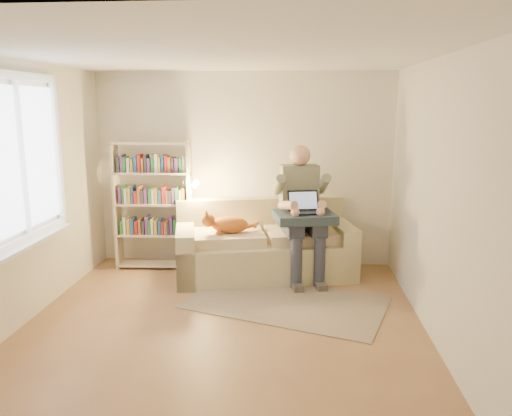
# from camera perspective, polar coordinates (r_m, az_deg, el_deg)

# --- Properties ---
(floor) EXTENTS (4.50, 4.50, 0.00)m
(floor) POSITION_cam_1_polar(r_m,az_deg,el_deg) (5.00, -4.05, -13.98)
(floor) COLOR #8C623F
(floor) RESTS_ON ground
(ceiling) EXTENTS (4.00, 4.50, 0.02)m
(ceiling) POSITION_cam_1_polar(r_m,az_deg,el_deg) (4.53, -4.54, 17.16)
(ceiling) COLOR white
(ceiling) RESTS_ON wall_back
(wall_left) EXTENTS (0.02, 4.50, 2.60)m
(wall_left) POSITION_cam_1_polar(r_m,az_deg,el_deg) (5.28, -26.27, 1.04)
(wall_left) COLOR silver
(wall_left) RESTS_ON floor
(wall_right) EXTENTS (0.02, 4.50, 2.60)m
(wall_right) POSITION_cam_1_polar(r_m,az_deg,el_deg) (4.72, 20.46, 0.39)
(wall_right) COLOR silver
(wall_right) RESTS_ON floor
(wall_back) EXTENTS (4.00, 0.02, 2.60)m
(wall_back) POSITION_cam_1_polar(r_m,az_deg,el_deg) (6.80, -1.41, 4.38)
(wall_back) COLOR silver
(wall_back) RESTS_ON floor
(wall_front) EXTENTS (4.00, 0.02, 2.60)m
(wall_front) POSITION_cam_1_polar(r_m,az_deg,el_deg) (2.47, -12.29, -9.11)
(wall_front) COLOR silver
(wall_front) RESTS_ON floor
(window) EXTENTS (0.12, 1.52, 1.69)m
(window) POSITION_cam_1_polar(r_m,az_deg,el_deg) (5.41, -24.80, 2.22)
(window) COLOR white
(window) RESTS_ON wall_left
(sofa) EXTENTS (2.39, 1.44, 0.95)m
(sofa) POSITION_cam_1_polar(r_m,az_deg,el_deg) (6.48, 0.91, -4.63)
(sofa) COLOR beige
(sofa) RESTS_ON floor
(person) EXTENTS (0.61, 0.83, 1.68)m
(person) POSITION_cam_1_polar(r_m,az_deg,el_deg) (6.26, 5.23, 0.31)
(person) COLOR gray
(person) RESTS_ON sofa
(cat) EXTENTS (0.68, 0.35, 0.26)m
(cat) POSITION_cam_1_polar(r_m,az_deg,el_deg) (6.19, -3.82, -1.88)
(cat) COLOR orange
(cat) RESTS_ON sofa
(blanket) EXTENTS (0.82, 0.72, 0.11)m
(blanket) POSITION_cam_1_polar(r_m,az_deg,el_deg) (6.13, 6.32, -0.99)
(blanket) COLOR #263442
(blanket) RESTS_ON person
(laptop) EXTENTS (0.44, 0.41, 0.31)m
(laptop) POSITION_cam_1_polar(r_m,az_deg,el_deg) (6.12, 6.31, 0.13)
(laptop) COLOR black
(laptop) RESTS_ON blanket
(bookshelf) EXTENTS (1.14, 0.31, 1.71)m
(bookshelf) POSITION_cam_1_polar(r_m,az_deg,el_deg) (6.74, -11.65, 1.02)
(bookshelf) COLOR beige
(bookshelf) RESTS_ON floor
(rug) EXTENTS (2.42, 1.88, 0.01)m
(rug) POSITION_cam_1_polar(r_m,az_deg,el_deg) (5.67, 3.52, -10.70)
(rug) COLOR gray
(rug) RESTS_ON floor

